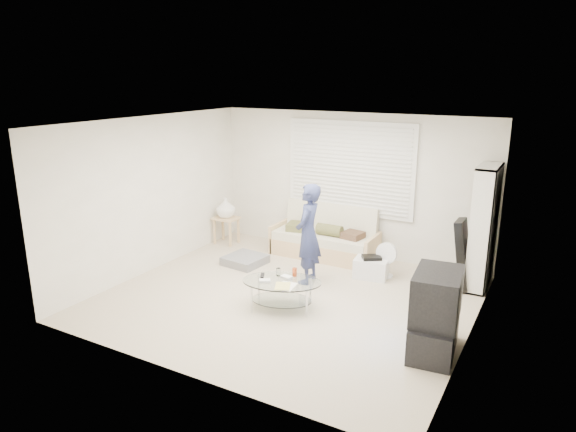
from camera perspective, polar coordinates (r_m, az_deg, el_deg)
The scene contains 13 objects.
ground at distance 7.51m, azimuth -0.06°, elevation -9.07°, with size 5.00×5.00×0.00m, color tan.
room_shell at distance 7.40m, azimuth 1.75°, elevation 3.87°, with size 5.02×4.52×2.51m.
window_blinds at distance 8.95m, azimuth 6.84°, elevation 5.29°, with size 2.32×0.08×1.62m.
futon_sofa at distance 9.07m, azimuth 4.14°, elevation -2.67°, with size 1.86×0.75×0.91m.
grey_floor_pillow at distance 8.78m, azimuth -4.79°, elevation -4.89°, with size 0.61×0.61×0.14m, color #5E5E63.
side_table at distance 9.69m, azimuth -6.92°, elevation 0.70°, with size 0.45×0.36×0.89m.
bookshelf at distance 8.11m, azimuth 20.87°, elevation -1.21°, with size 0.29×0.78×1.86m.
guitar_case at distance 8.04m, azimuth 18.73°, elevation -4.61°, with size 0.38×0.39×1.06m.
floor_fan at distance 8.27m, azimuth 10.92°, elevation -4.46°, with size 0.35×0.23×0.58m.
storage_bin at distance 8.26m, azimuth 9.22°, elevation -5.69°, with size 0.56×0.43×0.36m.
tv_unit at distance 6.20m, azimuth 16.04°, elevation -10.38°, with size 0.58×0.95×0.99m.
coffee_table at distance 7.07m, azimuth -0.72°, elevation -7.80°, with size 1.25×1.01×0.52m.
standing_person at distance 7.78m, azimuth 2.24°, elevation -2.03°, with size 0.57×0.37×1.56m, color navy.
Camera 1 is at (3.32, -5.96, 3.13)m, focal length 32.00 mm.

